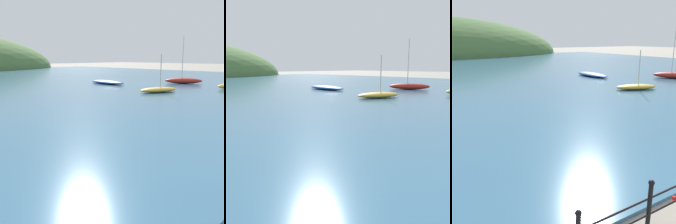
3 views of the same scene
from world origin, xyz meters
TOP-DOWN VIEW (x-y plane):
  - boat_white_sailboat at (15.92, 14.43)m, footprint 3.01×3.57m
  - boat_blue_hull at (10.14, 19.60)m, footprint 1.66×4.23m
  - boat_mid_harbor at (8.53, 12.25)m, footprint 3.30×2.17m

SIDE VIEW (x-z plane):
  - boat_blue_hull at x=10.14m, z-range 0.10..0.46m
  - boat_mid_harbor at x=8.53m, z-range -1.14..1.75m
  - boat_white_sailboat at x=15.92m, z-range -1.91..2.72m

